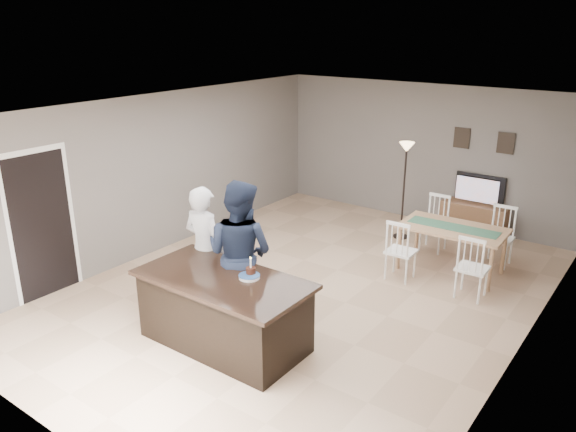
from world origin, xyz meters
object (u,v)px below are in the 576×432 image
Objects in this scene: woman at (205,249)px; tv_console at (474,219)px; television at (478,189)px; birthday_cake at (251,272)px; dining_table at (452,235)px; plate_stack at (249,277)px; floor_lamp at (406,165)px; kitchen_island at (224,311)px; man at (240,253)px.

tv_console is at bearing -113.21° from woman.
television is 3.65× the size of birthday_cake.
television is at bearing 95.93° from dining_table.
plate_stack is (-0.93, -5.39, 0.62)m from tv_console.
television is 0.49× the size of dining_table.
woman reaches higher than dining_table.
television is 0.52× the size of woman.
floor_lamp is (-0.07, 4.40, 0.43)m from birthday_cake.
plate_stack is (1.10, -0.37, 0.04)m from woman.
plate_stack is (-0.93, -5.46, 0.06)m from television.
floor_lamp is (-1.28, 0.91, 0.77)m from dining_table.
birthday_cake is at bearing -89.11° from floor_lamp.
plate_stack is 4.47m from floor_lamp.
woman reaches higher than television.
kitchen_island is 1.10× the size of man.
kitchen_island is 1.09m from woman.
man is 4.12m from floor_lamp.
man is at bearing -119.56° from dining_table.
tv_console is 5.46m from birthday_cake.
kitchen_island is 0.61m from birthday_cake.
dining_table is (2.30, 3.17, -0.26)m from woman.
man is (-1.40, -5.02, 0.68)m from tv_console.
tv_console is 1.90m from dining_table.
plate_stack is at bearing 34.04° from kitchen_island.
man reaches higher than floor_lamp.
man reaches higher than kitchen_island.
woman is at bearing 146.65° from kitchen_island.
tv_console is 5.45m from woman.
floor_lamp is at bearing 91.13° from plate_stack.
woman is at bearing 163.65° from birthday_cake.
kitchen_island is 8.60× the size of birthday_cake.
dining_table reaches higher than plate_stack.
birthday_cake is at bearing -111.04° from dining_table.
television is at bearing -112.76° from man.
plate_stack is (0.47, -0.37, -0.06)m from man.
dining_table is at bearing -125.09° from man.
dining_table is (1.20, 3.54, -0.30)m from plate_stack.
man reaches higher than television.
woman is at bearing 68.20° from television.
birthday_cake is at bearing 162.51° from woman.
television is at bearing 80.00° from birthday_cake.
birthday_cake is 0.97× the size of plate_stack.
dining_table is at bearing 70.77° from birthday_cake.
television is at bearing 44.72° from floor_lamp.
plate_stack is at bearing -88.87° from floor_lamp.
tv_console is at bearing 90.00° from television.
tv_console is at bearing -112.97° from man.
dining_table is at bearing 68.53° from kitchen_island.
floor_lamp is at bearing -102.69° from man.
television is at bearing 77.99° from kitchen_island.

